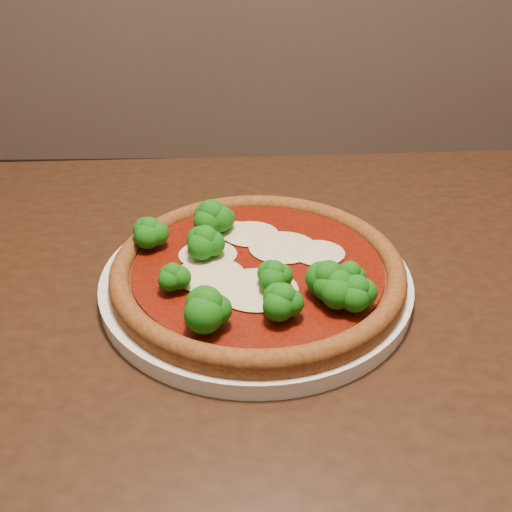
{
  "coord_description": "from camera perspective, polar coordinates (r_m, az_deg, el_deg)",
  "views": [
    {
      "loc": [
        -0.12,
        -0.65,
        1.11
      ],
      "look_at": [
        -0.1,
        -0.15,
        0.79
      ],
      "focal_mm": 40.0,
      "sensor_mm": 36.0,
      "label": 1
    }
  ],
  "objects": [
    {
      "name": "pizza",
      "position": [
        0.59,
        0.16,
        -1.08
      ],
      "size": [
        0.31,
        0.31,
        0.06
      ],
      "rotation": [
        0.0,
        0.0,
        0.29
      ],
      "color": "brown",
      "rests_on": "plate"
    },
    {
      "name": "plate",
      "position": [
        0.62,
        0.0,
        -2.43
      ],
      "size": [
        0.33,
        0.33,
        0.02
      ],
      "primitive_type": "cylinder",
      "color": "silver",
      "rests_on": "dining_table"
    },
    {
      "name": "dining_table",
      "position": [
        0.63,
        1.72,
        -13.94
      ],
      "size": [
        1.17,
        0.9,
        0.75
      ],
      "rotation": [
        0.0,
        0.0,
        0.03
      ],
      "color": "black",
      "rests_on": "floor"
    }
  ]
}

